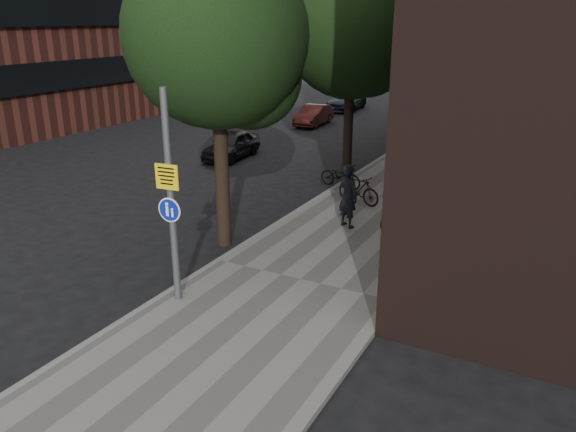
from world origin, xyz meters
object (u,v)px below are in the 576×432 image
Objects in this scene: signpost at (171,198)px; parked_car_near at (231,145)px; pedestrian at (348,196)px; parked_bike_facade_near at (411,225)px.

signpost is 1.30× the size of parked_car_near.
signpost is 6.01m from pedestrian.
parked_car_near is at bearing 62.92° from parked_bike_facade_near.
parked_bike_facade_near is at bearing -36.44° from parked_car_near.
parked_bike_facade_near is at bearing 52.81° from signpost.
signpost reaches higher than parked_bike_facade_near.
signpost is 6.65m from parked_bike_facade_near.
pedestrian is 9.63m from parked_car_near.
parked_bike_facade_near is (3.38, 5.45, -1.75)m from signpost.
signpost is at bearing -65.93° from parked_car_near.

